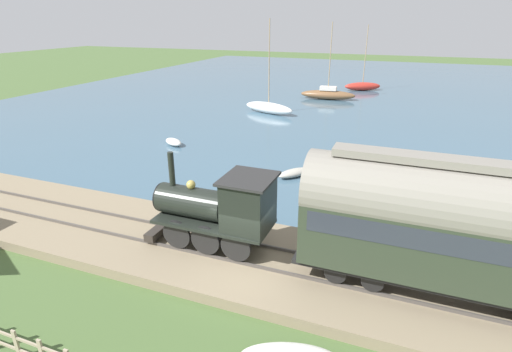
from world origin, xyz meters
The scene contains 10 objects.
ground_plane centered at (0.00, 0.00, 0.00)m, with size 200.00×200.00×0.00m, color #476033.
harbor_water centered at (43.72, 0.00, 0.00)m, with size 80.00×80.00×0.01m.
rail_embankment centered at (0.63, 0.00, 0.22)m, with size 5.58×56.00×0.55m.
steam_locomotive centered at (0.63, 1.08, 2.32)m, with size 2.06×5.20×3.71m.
passenger_coach centered at (0.63, -7.04, 3.13)m, with size 2.41×9.92×4.70m.
sailboat_red centered at (43.41, 1.01, 0.58)m, with size 3.39×4.94×8.22m.
sailboat_brown centered at (35.55, 4.04, 0.62)m, with size 2.15×6.51×8.63m.
sailboat_white centered at (26.01, 8.10, 0.60)m, with size 2.85×5.79×9.00m.
rowboat_off_pier centered at (13.12, 11.21, 0.26)m, with size 1.63×2.02×0.51m.
rowboat_near_shore centered at (10.28, 0.84, 0.24)m, with size 2.38×2.09×0.47m.
Camera 1 is at (-11.76, -5.17, 9.09)m, focal length 28.00 mm.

